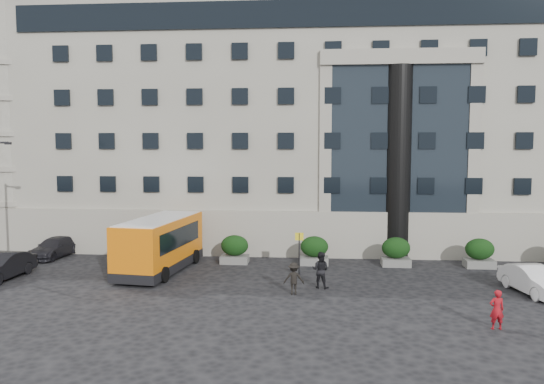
# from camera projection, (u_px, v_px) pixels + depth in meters

# --- Properties ---
(ground) EXTENTS (120.00, 120.00, 0.00)m
(ground) POSITION_uv_depth(u_px,v_px,m) (189.00, 296.00, 27.06)
(ground) COLOR black
(ground) RESTS_ON ground
(civic_building) EXTENTS (44.00, 24.00, 18.00)m
(civic_building) POSITION_uv_depth(u_px,v_px,m) (310.00, 131.00, 47.65)
(civic_building) COLOR gray
(civic_building) RESTS_ON ground
(entrance_column) EXTENTS (1.80, 1.80, 13.00)m
(entrance_column) POSITION_uv_depth(u_px,v_px,m) (398.00, 163.00, 35.77)
(entrance_column) COLOR black
(entrance_column) RESTS_ON ground
(apartment_far) EXTENTS (13.00, 13.00, 22.00)m
(apartment_far) POSITION_uv_depth(u_px,v_px,m) (46.00, 119.00, 65.96)
(apartment_far) COLOR #7E6249
(apartment_far) RESTS_ON ground
(hedge_a) EXTENTS (1.80, 1.26, 1.84)m
(hedge_a) POSITION_uv_depth(u_px,v_px,m) (157.00, 248.00, 35.04)
(hedge_a) COLOR #61615E
(hedge_a) RESTS_ON ground
(hedge_b) EXTENTS (1.80, 1.26, 1.84)m
(hedge_b) POSITION_uv_depth(u_px,v_px,m) (235.00, 249.00, 34.63)
(hedge_b) COLOR #61615E
(hedge_b) RESTS_ON ground
(hedge_c) EXTENTS (1.80, 1.26, 1.84)m
(hedge_c) POSITION_uv_depth(u_px,v_px,m) (314.00, 250.00, 34.22)
(hedge_c) COLOR #61615E
(hedge_c) RESTS_ON ground
(hedge_d) EXTENTS (1.80, 1.26, 1.84)m
(hedge_d) POSITION_uv_depth(u_px,v_px,m) (396.00, 252.00, 33.81)
(hedge_d) COLOR #61615E
(hedge_d) RESTS_ON ground
(hedge_e) EXTENTS (1.80, 1.26, 1.84)m
(hedge_e) POSITION_uv_depth(u_px,v_px,m) (480.00, 253.00, 33.40)
(hedge_e) COLOR #61615E
(hedge_e) RESTS_ON ground
(bus_stop_sign) EXTENTS (0.50, 0.08, 2.52)m
(bus_stop_sign) POSITION_uv_depth(u_px,v_px,m) (299.00, 246.00, 31.44)
(bus_stop_sign) COLOR #262628
(bus_stop_sign) RESTS_ON ground
(minibus) EXTENTS (3.71, 8.13, 3.27)m
(minibus) POSITION_uv_depth(u_px,v_px,m) (160.00, 242.00, 32.29)
(minibus) COLOR orange
(minibus) RESTS_ON ground
(red_truck) EXTENTS (2.77, 5.58, 2.96)m
(red_truck) POSITION_uv_depth(u_px,v_px,m) (35.00, 218.00, 45.33)
(red_truck) COLOR maroon
(red_truck) RESTS_ON ground
(parked_car_b) EXTENTS (1.91, 4.68, 1.51)m
(parked_car_b) POSITION_uv_depth(u_px,v_px,m) (2.00, 267.00, 30.38)
(parked_car_b) COLOR black
(parked_car_b) RESTS_ON ground
(parked_car_c) EXTENTS (2.40, 4.75, 1.32)m
(parked_car_c) POSITION_uv_depth(u_px,v_px,m) (54.00, 247.00, 36.55)
(parked_car_c) COLOR black
(parked_car_c) RESTS_ON ground
(parked_car_d) EXTENTS (2.81, 4.90, 1.29)m
(parked_car_d) POSITION_uv_depth(u_px,v_px,m) (35.00, 233.00, 42.94)
(parked_car_d) COLOR black
(parked_car_d) RESTS_ON ground
(white_taxi) EXTENTS (2.39, 4.61, 1.45)m
(white_taxi) POSITION_uv_depth(u_px,v_px,m) (533.00, 280.00, 27.41)
(white_taxi) COLOR white
(white_taxi) RESTS_ON ground
(pedestrian_a) EXTENTS (0.64, 0.44, 1.68)m
(pedestrian_a) POSITION_uv_depth(u_px,v_px,m) (497.00, 310.00, 22.11)
(pedestrian_a) COLOR maroon
(pedestrian_a) RESTS_ON ground
(pedestrian_b) EXTENTS (1.15, 1.02, 1.97)m
(pedestrian_b) POSITION_uv_depth(u_px,v_px,m) (321.00, 270.00, 28.58)
(pedestrian_b) COLOR black
(pedestrian_b) RESTS_ON ground
(pedestrian_c) EXTENTS (1.09, 0.64, 1.66)m
(pedestrian_c) POSITION_uv_depth(u_px,v_px,m) (294.00, 278.00, 27.34)
(pedestrian_c) COLOR black
(pedestrian_c) RESTS_ON ground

